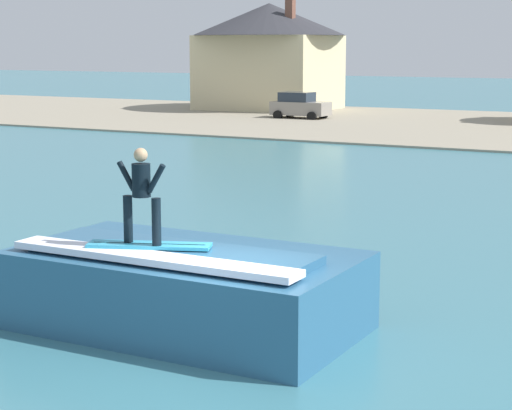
{
  "coord_description": "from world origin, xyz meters",
  "views": [
    {
      "loc": [
        7.15,
        -12.39,
        5.02
      ],
      "look_at": [
        -1.49,
        3.65,
        1.84
      ],
      "focal_mm": 64.47,
      "sensor_mm": 36.0,
      "label": 1
    }
  ],
  "objects": [
    {
      "name": "ground_plane",
      "position": [
        0.0,
        0.0,
        0.0
      ],
      "size": [
        260.0,
        260.0,
        0.0
      ],
      "primitive_type": "plane",
      "color": "teal"
    },
    {
      "name": "surfboard",
      "position": [
        -1.85,
        0.41,
        1.6
      ],
      "size": [
        2.17,
        1.23,
        0.06
      ],
      "color": "#33A5CC",
      "rests_on": "wave_crest"
    },
    {
      "name": "surfer",
      "position": [
        -1.94,
        0.35,
        2.56
      ],
      "size": [
        0.99,
        0.32,
        1.66
      ],
      "color": "black",
      "rests_on": "surfboard"
    },
    {
      "name": "house_with_chimney",
      "position": [
        -26.05,
        51.34,
        4.69
      ],
      "size": [
        11.84,
        11.84,
        8.37
      ],
      "color": "beige",
      "rests_on": "ground_plane"
    },
    {
      "name": "wave_crest",
      "position": [
        -1.49,
        0.99,
        0.74
      ],
      "size": [
        6.06,
        3.37,
        1.57
      ],
      "color": "#2C5E81",
      "rests_on": "ground_plane"
    },
    {
      "name": "car_near_shore",
      "position": [
        -20.0,
        44.28,
        0.94
      ],
      "size": [
        3.89,
        2.12,
        1.86
      ],
      "color": "gray",
      "rests_on": "ground_plane"
    }
  ]
}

